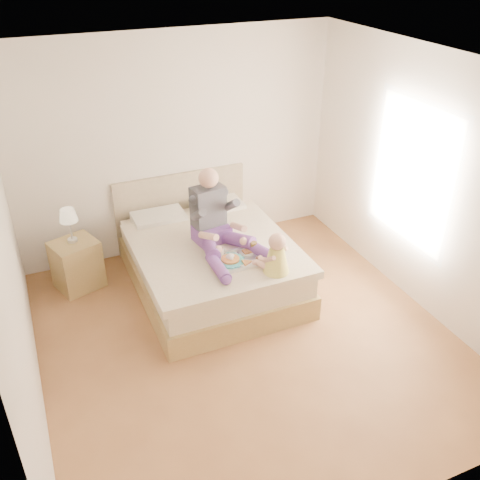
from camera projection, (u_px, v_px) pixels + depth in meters
name	position (u px, v px, depth m)	size (l,w,h in m)	color
room	(255.00, 204.00, 4.75)	(4.02, 4.22, 2.71)	brown
bed	(209.00, 259.00, 6.18)	(1.70, 2.18, 1.00)	olive
nightstand	(77.00, 265.00, 6.13)	(0.59, 0.56, 0.58)	olive
lamp	(68.00, 217.00, 5.85)	(0.20, 0.20, 0.41)	silver
adult	(217.00, 224.00, 5.76)	(0.74, 1.11, 0.88)	#5E3381
tray	(239.00, 257.00, 5.60)	(0.51, 0.41, 0.14)	silver
baby	(276.00, 256.00, 5.35)	(0.34, 0.39, 0.44)	#DBCF45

